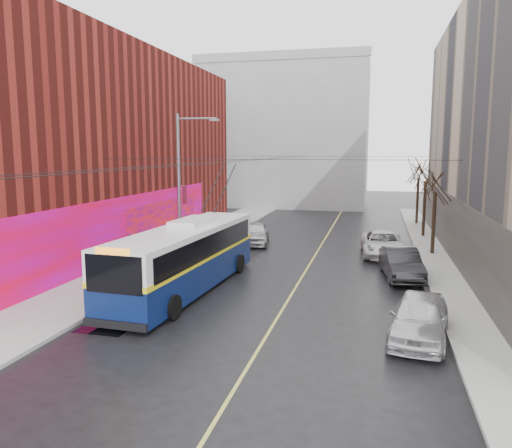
{
  "coord_description": "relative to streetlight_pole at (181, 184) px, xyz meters",
  "views": [
    {
      "loc": [
        5.3,
        -18.1,
        6.81
      ],
      "look_at": [
        -0.91,
        7.5,
        2.95
      ],
      "focal_mm": 35.0,
      "sensor_mm": 36.0,
      "label": 1
    }
  ],
  "objects": [
    {
      "name": "ground",
      "position": [
        6.14,
        -10.0,
        -4.85
      ],
      "size": [
        140.0,
        140.0,
        0.0
      ],
      "primitive_type": "plane",
      "color": "black",
      "rests_on": "ground"
    },
    {
      "name": "sidewalk_left",
      "position": [
        -1.86,
        2.0,
        -4.77
      ],
      "size": [
        4.0,
        60.0,
        0.15
      ],
      "primitive_type": "cube",
      "color": "gray",
      "rests_on": "ground"
    },
    {
      "name": "sidewalk_right",
      "position": [
        15.14,
        2.0,
        -4.77
      ],
      "size": [
        2.0,
        60.0,
        0.15
      ],
      "primitive_type": "cube",
      "color": "gray",
      "rests_on": "ground"
    },
    {
      "name": "lane_line",
      "position": [
        7.64,
        4.0,
        -4.84
      ],
      "size": [
        0.12,
        50.0,
        0.01
      ],
      "primitive_type": "cube",
      "color": "#BFB74C",
      "rests_on": "ground"
    },
    {
      "name": "building_left",
      "position": [
        -9.85,
        3.99,
        2.14
      ],
      "size": [
        12.11,
        36.0,
        14.0
      ],
      "color": "maroon",
      "rests_on": "ground"
    },
    {
      "name": "building_far",
      "position": [
        0.14,
        34.99,
        4.17
      ],
      "size": [
        20.5,
        12.1,
        18.0
      ],
      "color": "gray",
      "rests_on": "ground"
    },
    {
      "name": "streetlight_pole",
      "position": [
        0.0,
        0.0,
        0.0
      ],
      "size": [
        2.65,
        0.6,
        9.0
      ],
      "color": "slate",
      "rests_on": "ground"
    },
    {
      "name": "catenary_wires",
      "position": [
        3.6,
        4.77,
        1.4
      ],
      "size": [
        18.0,
        60.0,
        0.22
      ],
      "color": "black"
    },
    {
      "name": "tree_near",
      "position": [
        15.14,
        6.0,
        0.13
      ],
      "size": [
        3.2,
        3.2,
        6.4
      ],
      "color": "black",
      "rests_on": "ground"
    },
    {
      "name": "tree_mid",
      "position": [
        15.14,
        13.0,
        0.41
      ],
      "size": [
        3.2,
        3.2,
        6.68
      ],
      "color": "black",
      "rests_on": "ground"
    },
    {
      "name": "tree_far",
      "position": [
        15.14,
        20.0,
        0.3
      ],
      "size": [
        3.2,
        3.2,
        6.57
      ],
      "color": "black",
      "rests_on": "ground"
    },
    {
      "name": "puddle",
      "position": [
        1.34,
        -10.43,
        -4.84
      ],
      "size": [
        2.06,
        3.52,
        0.01
      ],
      "primitive_type": "cube",
      "color": "black",
      "rests_on": "ground"
    },
    {
      "name": "pigeons_flying",
      "position": [
        3.23,
        0.24,
        2.99
      ],
      "size": [
        2.08,
        1.57,
        1.55
      ],
      "color": "slate"
    },
    {
      "name": "trolleybus",
      "position": [
        2.44,
        -5.65,
        -3.16
      ],
      "size": [
        3.55,
        12.91,
        6.06
      ],
      "rotation": [
        0.0,
        0.0,
        -0.06
      ],
      "color": "#091644",
      "rests_on": "ground"
    },
    {
      "name": "parked_car_a",
      "position": [
        13.1,
        -9.78,
        -4.02
      ],
      "size": [
        2.65,
        5.1,
        1.66
      ],
      "primitive_type": "imported",
      "rotation": [
        0.0,
        0.0,
        -0.15
      ],
      "color": "silver",
      "rests_on": "ground"
    },
    {
      "name": "parked_car_b",
      "position": [
        12.86,
        -0.79,
        -4.03
      ],
      "size": [
        2.4,
        5.14,
        1.63
      ],
      "primitive_type": "imported",
      "rotation": [
        0.0,
        0.0,
        0.14
      ],
      "color": "#272729",
      "rests_on": "ground"
    },
    {
      "name": "parked_car_c",
      "position": [
        11.94,
        5.03,
        -4.06
      ],
      "size": [
        3.03,
        5.87,
        1.58
      ],
      "primitive_type": "imported",
      "rotation": [
        0.0,
        0.0,
        0.07
      ],
      "color": "silver",
      "rests_on": "ground"
    },
    {
      "name": "following_car",
      "position": [
        2.85,
        7.14,
        -4.04
      ],
      "size": [
        2.67,
        4.99,
        1.62
      ],
      "primitive_type": "imported",
      "rotation": [
        0.0,
        0.0,
        0.17
      ],
      "color": "#B2B3B7",
      "rests_on": "ground"
    },
    {
      "name": "pedestrian_a",
      "position": [
        -2.83,
        -1.2,
        -3.85
      ],
      "size": [
        0.56,
        0.71,
        1.7
      ],
      "primitive_type": "imported",
      "rotation": [
        0.0,
        0.0,
        1.84
      ],
      "color": "black",
      "rests_on": "sidewalk_left"
    },
    {
      "name": "pedestrian_b",
      "position": [
        -1.51,
        -0.3,
        -3.75
      ],
      "size": [
        1.07,
        1.15,
        1.88
      ],
      "primitive_type": "imported",
      "rotation": [
        0.0,
        0.0,
        1.06
      ],
      "color": "black",
      "rests_on": "sidewalk_left"
    },
    {
      "name": "pedestrian_c",
      "position": [
        -1.06,
        3.28,
        -3.82
      ],
      "size": [
        1.19,
        1.3,
        1.75
      ],
      "primitive_type": "imported",
      "rotation": [
        0.0,
        0.0,
        2.2
      ],
      "color": "black",
      "rests_on": "sidewalk_left"
    }
  ]
}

